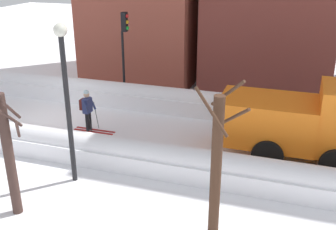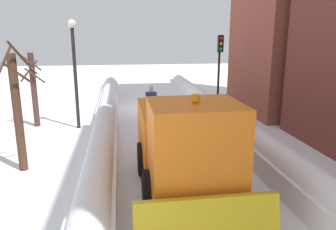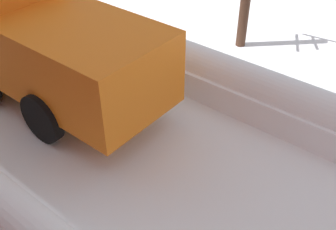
{
  "view_description": "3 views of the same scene",
  "coord_description": "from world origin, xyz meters",
  "px_view_note": "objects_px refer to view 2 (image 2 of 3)",
  "views": [
    {
      "loc": [
        14.18,
        10.33,
        6.98
      ],
      "look_at": [
        1.17,
        6.03,
        1.47
      ],
      "focal_mm": 43.01,
      "sensor_mm": 36.0,
      "label": 1
    },
    {
      "loc": [
        2.06,
        19.57,
        4.48
      ],
      "look_at": [
        0.12,
        6.58,
        1.2
      ],
      "focal_mm": 34.62,
      "sensor_mm": 36.0,
      "label": 2
    },
    {
      "loc": [
        -4.31,
        3.64,
        5.62
      ],
      "look_at": [
        0.47,
        7.48,
        0.91
      ],
      "focal_mm": 43.2,
      "sensor_mm": 36.0,
      "label": 3
    }
  ],
  "objects_px": {
    "plow_truck": "(184,141)",
    "skier": "(151,100)",
    "street_lamp": "(74,61)",
    "bare_tree_near": "(34,88)",
    "traffic_light_pole": "(220,60)",
    "bare_tree_mid": "(17,110)"
  },
  "relations": [
    {
      "from": "plow_truck",
      "to": "street_lamp",
      "type": "xyz_separation_m",
      "value": [
        3.84,
        -7.08,
        1.79
      ]
    },
    {
      "from": "bare_tree_near",
      "to": "skier",
      "type": "bearing_deg",
      "value": -171.45
    },
    {
      "from": "skier",
      "to": "street_lamp",
      "type": "bearing_deg",
      "value": 22.08
    },
    {
      "from": "traffic_light_pole",
      "to": "bare_tree_near",
      "type": "bearing_deg",
      "value": 4.69
    },
    {
      "from": "traffic_light_pole",
      "to": "bare_tree_near",
      "type": "relative_size",
      "value": 1.23
    },
    {
      "from": "skier",
      "to": "traffic_light_pole",
      "type": "distance_m",
      "value": 4.33
    },
    {
      "from": "skier",
      "to": "traffic_light_pole",
      "type": "height_order",
      "value": "traffic_light_pole"
    },
    {
      "from": "plow_truck",
      "to": "traffic_light_pole",
      "type": "relative_size",
      "value": 1.35
    },
    {
      "from": "plow_truck",
      "to": "street_lamp",
      "type": "distance_m",
      "value": 8.25
    },
    {
      "from": "bare_tree_mid",
      "to": "traffic_light_pole",
      "type": "bearing_deg",
      "value": -143.98
    },
    {
      "from": "skier",
      "to": "bare_tree_near",
      "type": "height_order",
      "value": "bare_tree_near"
    },
    {
      "from": "skier",
      "to": "street_lamp",
      "type": "height_order",
      "value": "street_lamp"
    },
    {
      "from": "traffic_light_pole",
      "to": "street_lamp",
      "type": "bearing_deg",
      "value": 10.75
    },
    {
      "from": "traffic_light_pole",
      "to": "street_lamp",
      "type": "xyz_separation_m",
      "value": [
        7.51,
        1.43,
        0.15
      ]
    },
    {
      "from": "plow_truck",
      "to": "skier",
      "type": "distance_m",
      "value": 8.61
    },
    {
      "from": "plow_truck",
      "to": "street_lamp",
      "type": "height_order",
      "value": "street_lamp"
    },
    {
      "from": "plow_truck",
      "to": "skier",
      "type": "xyz_separation_m",
      "value": [
        0.11,
        -8.6,
        -0.48
      ]
    },
    {
      "from": "plow_truck",
      "to": "bare_tree_near",
      "type": "xyz_separation_m",
      "value": [
        5.94,
        -7.72,
        0.44
      ]
    },
    {
      "from": "traffic_light_pole",
      "to": "street_lamp",
      "type": "height_order",
      "value": "street_lamp"
    },
    {
      "from": "skier",
      "to": "bare_tree_mid",
      "type": "bearing_deg",
      "value": 52.33
    },
    {
      "from": "traffic_light_pole",
      "to": "bare_tree_mid",
      "type": "bearing_deg",
      "value": 36.02
    },
    {
      "from": "plow_truck",
      "to": "bare_tree_mid",
      "type": "distance_m",
      "value": 5.56
    }
  ]
}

